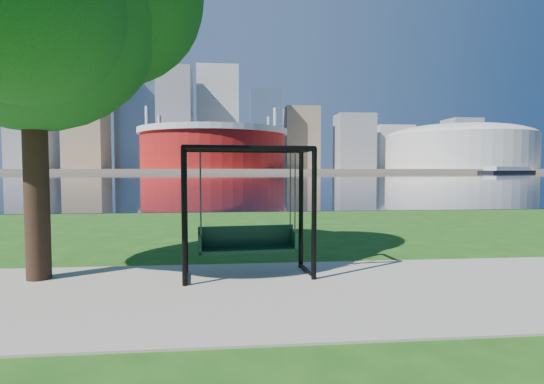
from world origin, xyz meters
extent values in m
plane|color=#1E5114|center=(0.00, 0.00, 0.00)|extent=(900.00, 900.00, 0.00)
cube|color=#9E937F|center=(0.00, -0.50, 0.01)|extent=(120.00, 4.00, 0.03)
cube|color=black|center=(0.00, 102.00, 0.01)|extent=(900.00, 180.00, 0.02)
cube|color=#937F60|center=(0.00, 306.00, 1.00)|extent=(900.00, 228.00, 2.00)
cylinder|color=maroon|center=(-10.00, 235.00, 13.00)|extent=(80.00, 80.00, 22.00)
cylinder|color=silver|center=(-10.00, 235.00, 22.50)|extent=(83.00, 83.00, 3.00)
cylinder|color=silver|center=(22.91, 254.00, 18.00)|extent=(2.00, 2.00, 32.00)
cylinder|color=silver|center=(-42.91, 254.00, 18.00)|extent=(2.00, 2.00, 32.00)
cylinder|color=silver|center=(-42.91, 216.00, 18.00)|extent=(2.00, 2.00, 32.00)
cylinder|color=silver|center=(22.91, 216.00, 18.00)|extent=(2.00, 2.00, 32.00)
cylinder|color=beige|center=(135.00, 235.00, 12.00)|extent=(84.00, 84.00, 20.00)
ellipsoid|color=beige|center=(135.00, 235.00, 21.00)|extent=(84.00, 84.00, 15.12)
cube|color=gray|center=(-140.00, 310.00, 33.00)|extent=(28.00, 28.00, 62.00)
cube|color=#998466|center=(-100.00, 300.00, 46.00)|extent=(26.00, 26.00, 88.00)
cube|color=slate|center=(-70.00, 325.00, 49.50)|extent=(30.00, 24.00, 95.00)
cube|color=gray|center=(-40.00, 305.00, 38.00)|extent=(24.00, 24.00, 72.00)
cube|color=silver|center=(-10.00, 335.00, 42.00)|extent=(32.00, 28.00, 80.00)
cube|color=slate|center=(25.00, 310.00, 31.00)|extent=(22.00, 22.00, 58.00)
cube|color=#998466|center=(55.00, 325.00, 26.00)|extent=(26.00, 26.00, 48.00)
cube|color=gray|center=(95.00, 315.00, 23.00)|extent=(28.00, 24.00, 42.00)
cube|color=silver|center=(135.00, 340.00, 20.00)|extent=(30.00, 26.00, 36.00)
cube|color=gray|center=(185.00, 320.00, 22.00)|extent=(24.00, 24.00, 40.00)
cube|color=#998466|center=(225.00, 335.00, 18.00)|extent=(26.00, 26.00, 32.00)
sphere|color=#998466|center=(-100.00, 300.00, 93.50)|extent=(10.00, 10.00, 10.00)
cylinder|color=black|center=(-1.50, -0.03, 1.15)|extent=(0.10, 0.10, 2.29)
cylinder|color=black|center=(0.68, 0.16, 1.15)|extent=(0.10, 0.10, 2.29)
cylinder|color=black|center=(-1.58, 0.86, 1.15)|extent=(0.10, 0.10, 2.29)
cylinder|color=black|center=(0.60, 1.05, 1.15)|extent=(0.10, 0.10, 2.29)
cylinder|color=black|center=(-0.41, 0.06, 2.29)|extent=(2.19, 0.28, 0.09)
cylinder|color=black|center=(-0.49, 0.96, 2.29)|extent=(2.19, 0.28, 0.09)
cylinder|color=black|center=(-1.54, 0.42, 2.29)|extent=(0.17, 0.90, 0.09)
cylinder|color=black|center=(-1.54, 0.42, 0.08)|extent=(0.15, 0.90, 0.07)
cylinder|color=black|center=(0.64, 0.61, 2.29)|extent=(0.17, 0.90, 0.09)
cylinder|color=black|center=(0.64, 0.61, 0.08)|extent=(0.15, 0.90, 0.07)
cube|color=black|center=(-0.45, 0.51, 0.50)|extent=(1.78, 0.60, 0.06)
cube|color=black|center=(-0.47, 0.70, 0.72)|extent=(1.74, 0.20, 0.38)
cube|color=black|center=(-1.29, 0.44, 0.64)|extent=(0.09, 0.45, 0.34)
cube|color=black|center=(0.39, 0.58, 0.64)|extent=(0.09, 0.45, 0.34)
cylinder|color=#35353A|center=(-1.25, 0.26, 1.52)|extent=(0.03, 0.03, 1.45)
cylinder|color=#35353A|center=(0.38, 0.40, 1.52)|extent=(0.03, 0.03, 1.45)
cylinder|color=#35353A|center=(-1.29, 0.62, 1.52)|extent=(0.03, 0.03, 1.45)
cylinder|color=#35353A|center=(0.35, 0.77, 1.52)|extent=(0.03, 0.03, 1.45)
cylinder|color=black|center=(-4.08, 0.65, 2.03)|extent=(0.41, 0.41, 4.06)
sphere|color=#174F18|center=(-3.71, -0.36, 4.33)|extent=(2.95, 2.95, 2.95)
cube|color=black|center=(128.46, 179.94, 0.63)|extent=(31.49, 18.55, 1.22)
cube|color=silver|center=(128.46, 179.94, 2.16)|extent=(25.23, 14.93, 1.84)
camera|label=1|loc=(-0.75, -7.00, 1.94)|focal=28.00mm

